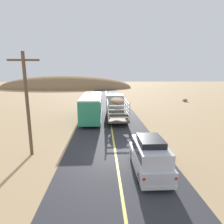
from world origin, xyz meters
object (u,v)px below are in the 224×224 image
(suv_near, at_px, (150,155))
(livestock_truck, at_px, (115,104))
(bus, at_px, (92,106))
(power_pole_near, at_px, (27,102))
(boulder_mid_field, at_px, (185,100))

(suv_near, distance_m, livestock_truck, 16.10)
(bus, distance_m, power_pole_near, 12.11)
(bus, bearing_deg, livestock_truck, 28.16)
(bus, height_order, boulder_mid_field, bus)
(power_pole_near, height_order, boulder_mid_field, power_pole_near)
(suv_near, xyz_separation_m, boulder_mid_field, (15.05, 29.30, -0.85))
(livestock_truck, height_order, boulder_mid_field, livestock_truck)
(bus, relative_size, power_pole_near, 1.30)
(suv_near, xyz_separation_m, power_pole_near, (-8.42, 3.09, 2.97))
(power_pole_near, relative_size, boulder_mid_field, 6.92)
(power_pole_near, bearing_deg, suv_near, -20.16)
(livestock_truck, xyz_separation_m, power_pole_near, (-7.30, -12.95, 2.33))
(livestock_truck, xyz_separation_m, bus, (-3.30, -1.77, -0.04))
(bus, relative_size, boulder_mid_field, 9.03)
(suv_near, bearing_deg, bus, 107.21)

